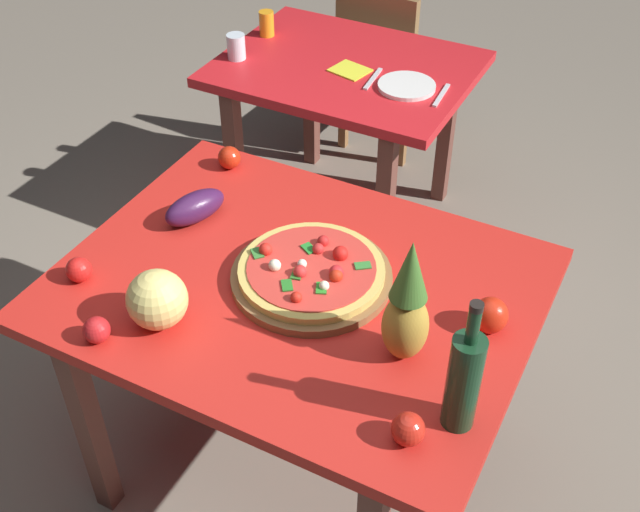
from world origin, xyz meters
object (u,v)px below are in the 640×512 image
pizza (312,269)px  tomato_near_board (97,330)px  napkin_folded (350,70)px  pineapple_left (407,307)px  fork_utensil (373,79)px  drinking_glass_juice (267,24)px  dinner_plate (407,86)px  drinking_glass_water (236,47)px  display_table (297,305)px  eggplant (195,207)px  tomato_at_corner (79,270)px  melon (157,300)px  pizza_board (312,277)px  bell_pepper (490,315)px  tomato_beside_pepper (229,158)px  wine_bottle (464,380)px  tomato_by_bottle (408,429)px  background_table (346,90)px  dining_chair (384,60)px  knife_utensil (441,95)px

pizza → tomato_near_board: 0.58m
napkin_folded → pizza: bearing=-69.1°
pineapple_left → fork_utensil: bearing=117.5°
tomato_near_board → drinking_glass_juice: size_ratio=0.66×
pineapple_left → dinner_plate: size_ratio=1.62×
drinking_glass_water → napkin_folded: drinking_glass_water is taller
display_table → eggplant: bearing=164.7°
display_table → tomato_at_corner: (-0.53, -0.26, 0.12)m
melon → tomato_at_corner: melon is taller
display_table → napkin_folded: 1.25m
pizza_board → pineapple_left: size_ratio=1.24×
pizza_board → bell_pepper: 0.49m
pineapple_left → tomato_beside_pepper: (-0.82, 0.50, -0.12)m
pizza_board → drinking_glass_juice: drinking_glass_juice is taller
wine_bottle → tomato_by_bottle: bearing=-128.0°
tomato_by_bottle → drinking_glass_juice: size_ratio=0.74×
melon → dinner_plate: 1.45m
tomato_near_board → dinner_plate: bearing=83.5°
tomato_beside_pepper → background_table: bearing=89.0°
display_table → drinking_glass_water: bearing=128.8°
pizza → drinking_glass_water: (-0.89, 1.04, 0.01)m
bell_pepper → tomato_near_board: 0.99m
background_table → eggplant: eggplant is taller
dining_chair → drinking_glass_juice: drinking_glass_juice is taller
pizza → pineapple_left: pineapple_left is taller
tomato_by_bottle → dinner_plate: (-0.63, 1.50, -0.03)m
drinking_glass_juice → napkin_folded: drinking_glass_juice is taller
display_table → bell_pepper: bell_pepper is taller
display_table → pizza_board: pizza_board is taller
pizza → eggplant: bearing=169.2°
pizza_board → pineapple_left: 0.38m
wine_bottle → tomato_by_bottle: 0.16m
pineapple_left → tomato_beside_pepper: 0.97m
bell_pepper → drinking_glass_juice: bearing=138.1°
dining_chair → fork_utensil: size_ratio=4.72×
drinking_glass_water → napkin_folded: bearing=13.7°
eggplant → knife_utensil: 1.11m
background_table → eggplant: size_ratio=4.95×
melon → tomato_by_bottle: 0.71m
pineapple_left → drinking_glass_water: (-1.22, 1.18, -0.11)m
tomato_at_corner → pineapple_left: bearing=9.7°
tomato_near_board → tomato_at_corner: size_ratio=0.98×
tomato_beside_pepper → display_table: bearing=-40.4°
pizza → melon: size_ratio=2.54×
drinking_glass_juice → knife_utensil: (0.84, -0.16, -0.05)m
dining_chair → drinking_glass_water: (-0.32, -0.77, 0.32)m
pizza → display_table: bearing=-140.3°
background_table → drinking_glass_juice: bearing=168.3°
eggplant → dining_chair: bearing=94.5°
background_table → bell_pepper: bell_pepper is taller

